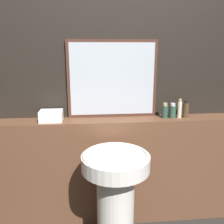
{
  "coord_description": "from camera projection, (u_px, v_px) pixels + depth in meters",
  "views": [
    {
      "loc": [
        -0.18,
        -0.57,
        1.54
      ],
      "look_at": [
        0.0,
        1.34,
        1.05
      ],
      "focal_mm": 40.0,
      "sensor_mm": 36.0,
      "label": 1
    }
  ],
  "objects": [
    {
      "name": "body_wash_bottle",
      "position": [
        186.0,
        109.0,
        2.15
      ],
      "size": [
        0.05,
        0.05,
        0.15
      ],
      "color": "#4C3823",
      "rests_on": "vanity_counter"
    },
    {
      "name": "lotion_bottle",
      "position": [
        180.0,
        109.0,
        2.15
      ],
      "size": [
        0.04,
        0.04,
        0.17
      ],
      "color": "beige",
      "rests_on": "vanity_counter"
    },
    {
      "name": "vanity_counter",
      "position": [
        110.0,
        171.0,
        2.23
      ],
      "size": [
        2.43,
        0.22,
        0.96
      ],
      "color": "brown",
      "rests_on": "ground_plane"
    },
    {
      "name": "pedestal_sink",
      "position": [
        116.0,
        194.0,
        1.82
      ],
      "size": [
        0.49,
        0.49,
        0.83
      ],
      "color": "silver",
      "rests_on": "ground_plane"
    },
    {
      "name": "conditioner_bottle",
      "position": [
        172.0,
        111.0,
        2.15
      ],
      "size": [
        0.06,
        0.06,
        0.13
      ],
      "color": "#2D4C3D",
      "rests_on": "vanity_counter"
    },
    {
      "name": "towel_stack",
      "position": [
        51.0,
        116.0,
        2.06
      ],
      "size": [
        0.18,
        0.15,
        0.09
      ],
      "color": "white",
      "rests_on": "vanity_counter"
    },
    {
      "name": "wall_back",
      "position": [
        109.0,
        83.0,
        2.17
      ],
      "size": [
        8.0,
        0.06,
        2.5
      ],
      "color": "black",
      "rests_on": "ground_plane"
    },
    {
      "name": "shampoo_bottle",
      "position": [
        165.0,
        111.0,
        2.14
      ],
      "size": [
        0.05,
        0.05,
        0.13
      ],
      "color": "#2D4C3D",
      "rests_on": "vanity_counter"
    },
    {
      "name": "mirror",
      "position": [
        112.0,
        79.0,
        2.12
      ],
      "size": [
        0.76,
        0.03,
        0.66
      ],
      "color": "#47281E",
      "rests_on": "vanity_counter"
    }
  ]
}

